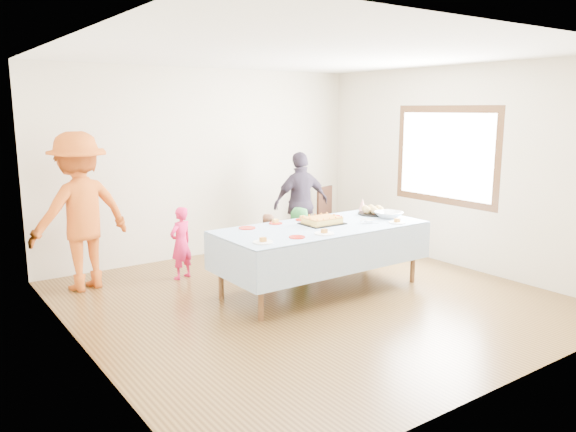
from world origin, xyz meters
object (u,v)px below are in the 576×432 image
at_px(dining_chair, 330,212).
at_px(adult_left, 80,212).
at_px(birthday_cake, 322,221).
at_px(party_table, 322,231).

bearing_deg(dining_chair, adult_left, 162.83).
bearing_deg(birthday_cake, party_table, -131.70).
distance_m(party_table, birthday_cake, 0.15).
height_order(birthday_cake, dining_chair, dining_chair).
distance_m(party_table, adult_left, 2.86).
bearing_deg(adult_left, birthday_cake, 134.23).
bearing_deg(party_table, birthday_cake, 48.30).
bearing_deg(dining_chair, party_table, -150.02).
height_order(party_table, birthday_cake, birthday_cake).
xyz_separation_m(birthday_cake, adult_left, (-2.36, 1.62, 0.12)).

